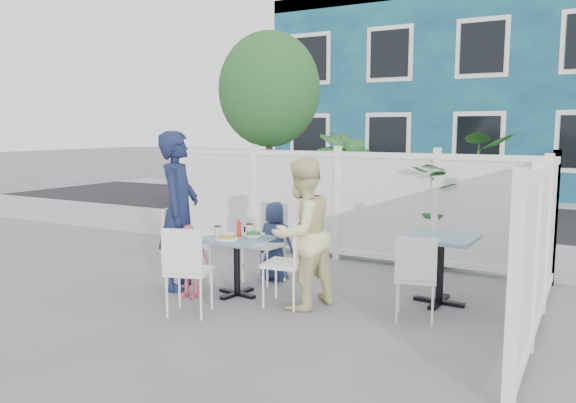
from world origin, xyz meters
The scene contains 30 objects.
ground centered at (0.00, 0.00, 0.00)m, with size 80.00×80.00×0.00m, color slate.
near_sidewalk centered at (0.00, 3.80, 0.01)m, with size 24.00×2.60×0.01m, color gray.
street centered at (0.00, 7.50, 0.00)m, with size 24.00×5.00×0.01m, color black.
far_sidewalk centered at (0.00, 10.60, 0.01)m, with size 24.00×1.60×0.01m, color gray.
building centered at (-0.50, 14.00, 3.00)m, with size 11.00×6.00×6.00m.
fence_back centered at (0.10, 2.40, 0.78)m, with size 5.86×0.08×1.60m.
fence_right centered at (3.00, 0.60, 0.78)m, with size 0.08×3.66×1.60m.
tree centered at (-1.60, 3.30, 2.59)m, with size 1.80×1.62×3.59m.
utility_cabinet centered at (-2.83, 4.00, 0.71)m, with size 0.76×0.55×1.42m, color gold.
potted_shrub_a centered at (-0.07, 3.10, 0.94)m, with size 1.05×1.05×1.88m, color #194824.
potted_shrub_b centered at (1.53, 3.00, 0.94)m, with size 1.70×1.47×1.88m, color #194824.
main_table centered at (-0.16, 0.15, 0.53)m, with size 0.74×0.74×0.69m.
spare_table centered at (1.98, 0.97, 0.59)m, with size 0.76×0.76×0.76m.
chair_left centered at (-0.98, 0.17, 0.57)m, with size 0.46×0.48×0.98m.
chair_right centered at (0.58, 0.11, 0.56)m, with size 0.48×0.49×0.95m.
chair_back centered at (-0.18, 0.88, 0.58)m, with size 0.49×0.48×0.99m.
chair_near centered at (-0.20, -0.71, 0.55)m, with size 0.53×0.52×0.94m.
chair_spare centered at (1.91, 0.26, 0.51)m, with size 0.48×0.47×0.88m.
man centered at (-0.94, 0.08, 0.95)m, with size 0.69×0.46×1.91m, color #141D3D.
woman centered at (0.70, 0.13, 0.81)m, with size 0.79×0.62×1.62m, color #D2CF49.
boy centered at (-0.11, 0.95, 0.51)m, with size 0.50×0.32×1.01m, color navy.
toddler centered at (-0.61, -0.16, 0.42)m, with size 0.50×0.21×0.85m, color pink.
plate_main centered at (-0.19, -0.01, 0.70)m, with size 0.26×0.26×0.02m, color white.
plate_side centered at (-0.35, 0.27, 0.70)m, with size 0.20×0.20×0.01m, color white.
salad_bowl centered at (0.05, 0.18, 0.72)m, with size 0.24×0.24×0.06m, color white.
coffee_cup_a centered at (-0.37, 0.07, 0.75)m, with size 0.08×0.08×0.12m, color beige.
coffee_cup_b centered at (-0.11, 0.35, 0.75)m, with size 0.08×0.08×0.12m, color beige.
ketchup_bottle centered at (-0.16, 0.20, 0.77)m, with size 0.05×0.05×0.17m, color red.
salt_shaker centered at (-0.24, 0.40, 0.72)m, with size 0.03×0.03×0.07m, color white.
pepper_shaker centered at (-0.23, 0.41, 0.73)m, with size 0.03×0.03×0.08m, color black.
Camera 1 is at (3.44, -5.13, 1.93)m, focal length 35.00 mm.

